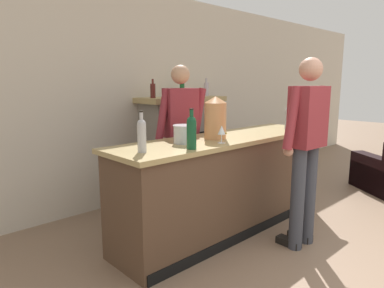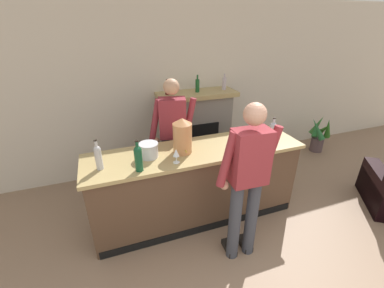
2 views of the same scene
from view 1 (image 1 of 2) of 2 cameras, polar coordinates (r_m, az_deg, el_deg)
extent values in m
cube|color=beige|center=(4.73, -7.66, 7.68)|extent=(12.00, 0.07, 2.75)
cube|color=#503827|center=(3.71, 5.61, -6.90)|extent=(2.61, 0.64, 0.97)
cube|color=tan|center=(3.60, 5.75, 0.88)|extent=(2.68, 0.71, 0.04)
cube|color=black|center=(3.68, 9.44, -14.47)|extent=(2.55, 0.01, 0.10)
cube|color=gray|center=(4.86, -1.84, -0.71)|extent=(1.13, 0.44, 1.31)
cube|color=black|center=(4.73, 0.04, -3.19)|extent=(0.62, 0.02, 0.84)
cube|color=tan|center=(4.77, -1.72, 7.44)|extent=(1.29, 0.52, 0.07)
cylinder|color=#511C17|center=(4.45, -6.54, 8.80)|extent=(0.07, 0.07, 0.18)
cylinder|color=#511C17|center=(4.45, -6.57, 10.35)|extent=(0.03, 0.03, 0.06)
cylinder|color=#174E22|center=(4.77, -1.66, 9.09)|extent=(0.07, 0.07, 0.20)
cylinder|color=#174E22|center=(4.77, -1.67, 10.72)|extent=(0.03, 0.03, 0.07)
cylinder|color=#B2A7B4|center=(5.09, 2.38, 9.10)|extent=(0.07, 0.07, 0.20)
cylinder|color=#B2A7B4|center=(5.09, 2.39, 10.57)|extent=(0.03, 0.03, 0.07)
cube|color=black|center=(5.63, 28.05, -4.48)|extent=(0.66, 0.83, 0.53)
cylinder|color=#534244|center=(6.73, 16.27, -2.49)|extent=(0.24, 0.24, 0.29)
cylinder|color=#332319|center=(6.70, 16.32, -1.36)|extent=(0.22, 0.22, 0.02)
cone|color=#346821|center=(6.75, 16.78, 0.21)|extent=(0.13, 0.30, 0.32)
cone|color=#346A2E|center=(6.75, 15.69, 0.77)|extent=(0.31, 0.19, 0.42)
cone|color=#2B7336|center=(6.65, 15.70, 0.02)|extent=(0.26, 0.27, 0.30)
cone|color=#276432|center=(6.53, 16.26, 0.40)|extent=(0.24, 0.37, 0.43)
cone|color=#2A661E|center=(6.66, 17.56, 0.72)|extent=(0.30, 0.24, 0.45)
cylinder|color=#393B44|center=(3.57, 18.89, -8.02)|extent=(0.13, 0.13, 0.99)
cube|color=black|center=(3.77, 17.54, -14.43)|extent=(0.11, 0.24, 0.07)
cylinder|color=#393B44|center=(3.41, 17.16, -8.80)|extent=(0.13, 0.13, 0.99)
cube|color=black|center=(3.61, 15.79, -15.44)|extent=(0.11, 0.24, 0.07)
cube|color=maroon|center=(3.33, 18.78, 4.31)|extent=(0.37, 0.24, 0.56)
cylinder|color=maroon|center=(3.54, 20.41, 4.53)|extent=(0.20, 0.08, 0.57)
sphere|color=tan|center=(3.59, 19.83, -0.21)|extent=(0.09, 0.09, 0.09)
cylinder|color=maroon|center=(3.15, 16.32, 4.13)|extent=(0.20, 0.08, 0.57)
sphere|color=tan|center=(3.20, 15.75, -1.18)|extent=(0.09, 0.09, 0.09)
sphere|color=tan|center=(3.32, 19.21, 11.71)|extent=(0.21, 0.21, 0.21)
cylinder|color=#3C3648|center=(3.97, -3.14, -5.79)|extent=(0.13, 0.13, 0.97)
cube|color=black|center=(4.06, -2.63, -12.13)|extent=(0.15, 0.26, 0.07)
cylinder|color=#3C3648|center=(4.06, -0.60, -5.41)|extent=(0.13, 0.13, 0.97)
cube|color=black|center=(4.14, -0.11, -11.62)|extent=(0.15, 0.26, 0.07)
cube|color=maroon|center=(3.88, -1.92, 5.24)|extent=(0.40, 0.30, 0.55)
cylinder|color=maroon|center=(3.76, -4.90, 4.95)|extent=(0.20, 0.08, 0.57)
sphere|color=tan|center=(3.78, -4.70, 0.39)|extent=(0.09, 0.09, 0.09)
cylinder|color=maroon|center=(3.97, 1.17, 5.26)|extent=(0.20, 0.08, 0.57)
sphere|color=tan|center=(3.99, 1.30, 0.95)|extent=(0.09, 0.09, 0.09)
sphere|color=tan|center=(3.86, -1.96, 11.51)|extent=(0.21, 0.21, 0.21)
cylinder|color=#C1804F|center=(3.44, 3.90, 3.86)|extent=(0.22, 0.22, 0.36)
cone|color=#C1804F|center=(3.42, 3.95, 7.40)|extent=(0.22, 0.22, 0.07)
cylinder|color=#B29333|center=(3.36, 5.51, 1.82)|extent=(0.02, 0.04, 0.02)
cylinder|color=silver|center=(3.18, -1.22, 1.55)|extent=(0.21, 0.21, 0.16)
cylinder|color=silver|center=(3.17, -1.22, 3.07)|extent=(0.22, 0.22, 0.01)
cylinder|color=#B0B0B3|center=(2.78, -8.36, 0.99)|extent=(0.07, 0.07, 0.23)
sphere|color=#B0B0B3|center=(2.77, -8.42, 3.38)|extent=(0.07, 0.07, 0.07)
cylinder|color=#B0B0B3|center=(2.76, -8.45, 4.32)|extent=(0.03, 0.03, 0.09)
cylinder|color=black|center=(2.76, -8.48, 5.38)|extent=(0.03, 0.03, 0.01)
cylinder|color=#124629|center=(2.89, -0.08, 1.49)|extent=(0.08, 0.08, 0.24)
sphere|color=#124629|center=(2.87, -0.08, 3.86)|extent=(0.08, 0.08, 0.08)
cylinder|color=#124629|center=(2.87, -0.08, 4.79)|extent=(0.03, 0.03, 0.09)
cylinder|color=black|center=(2.86, -0.08, 5.84)|extent=(0.04, 0.04, 0.01)
cylinder|color=#A1A6B2|center=(4.28, 15.78, 3.90)|extent=(0.08, 0.08, 0.23)
sphere|color=#A1A6B2|center=(4.27, 15.86, 5.46)|extent=(0.08, 0.08, 0.08)
cylinder|color=#A1A6B2|center=(4.27, 15.89, 6.06)|extent=(0.03, 0.03, 0.09)
cylinder|color=black|center=(4.26, 15.92, 6.75)|extent=(0.04, 0.04, 0.01)
cylinder|color=silver|center=(3.21, 4.93, 0.22)|extent=(0.07, 0.07, 0.01)
cylinder|color=silver|center=(3.21, 4.94, 0.95)|extent=(0.01, 0.01, 0.08)
cone|color=silver|center=(3.19, 4.97, 2.36)|extent=(0.07, 0.07, 0.08)
cylinder|color=silver|center=(3.74, 2.73, 1.65)|extent=(0.07, 0.07, 0.01)
cylinder|color=silver|center=(3.73, 2.74, 2.37)|extent=(0.01, 0.01, 0.09)
cone|color=silver|center=(3.72, 2.75, 3.64)|extent=(0.07, 0.07, 0.08)
camera|label=2|loc=(1.92, 60.35, 32.32)|focal=24.00mm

